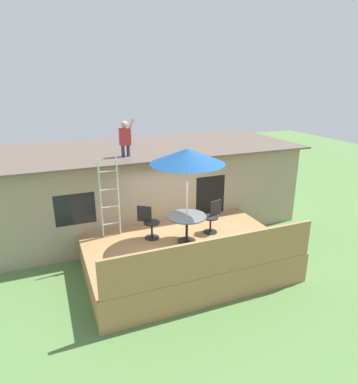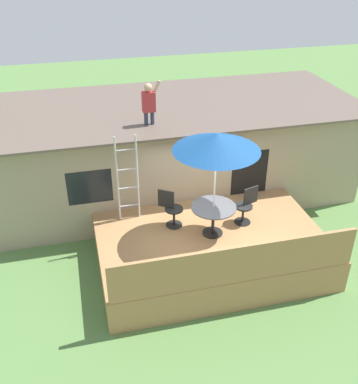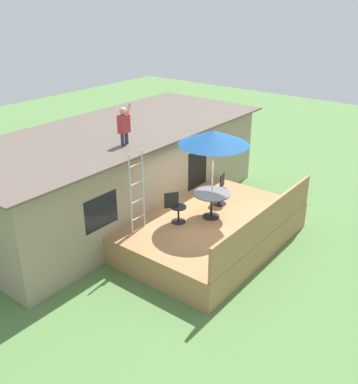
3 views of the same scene
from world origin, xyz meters
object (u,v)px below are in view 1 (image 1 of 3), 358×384
(patio_chair_right, at_px, (212,217))
(person_figure, at_px, (125,136))
(patio_table, at_px, (187,221))
(step_ladder, at_px, (110,198))
(patio_umbrella, at_px, (187,156))
(patio_chair_left, at_px, (149,222))

(patio_chair_right, bearing_deg, person_figure, -63.39)
(patio_table, bearing_deg, person_figure, 113.91)
(step_ladder, height_order, patio_chair_right, step_ladder)
(patio_umbrella, relative_size, step_ladder, 1.15)
(patio_chair_right, bearing_deg, step_ladder, -35.09)
(step_ladder, distance_m, patio_chair_right, 2.91)
(patio_table, height_order, patio_chair_right, patio_chair_right)
(step_ladder, height_order, patio_chair_left, step_ladder)
(patio_table, relative_size, patio_umbrella, 0.41)
(patio_chair_left, bearing_deg, step_ladder, -176.51)
(patio_umbrella, distance_m, patio_chair_left, 2.16)
(person_figure, bearing_deg, patio_chair_right, -45.84)
(step_ladder, xyz_separation_m, person_figure, (0.78, 1.13, 1.47))
(person_figure, height_order, patio_chair_left, person_figure)
(patio_umbrella, bearing_deg, patio_chair_left, 145.59)
(patio_table, distance_m, patio_chair_right, 0.97)
(step_ladder, bearing_deg, patio_umbrella, -32.64)
(patio_table, bearing_deg, patio_chair_left, 145.59)
(step_ladder, bearing_deg, patio_chair_right, -17.54)
(patio_umbrella, bearing_deg, step_ladder, 147.36)
(patio_table, height_order, person_figure, person_figure)
(step_ladder, bearing_deg, patio_chair_left, -30.92)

